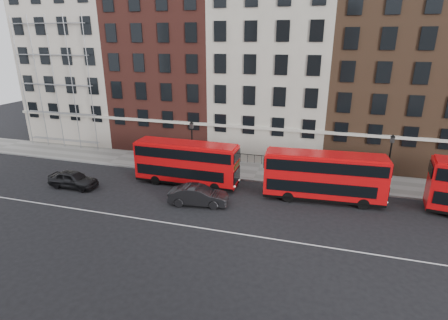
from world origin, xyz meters
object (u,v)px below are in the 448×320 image
(car_rear, at_px, (73,179))
(car_front, at_px, (198,195))
(bus_c, at_px, (324,176))
(bus_b, at_px, (186,162))

(car_rear, bearing_deg, car_front, -89.96)
(bus_c, bearing_deg, car_front, -162.63)
(bus_c, xyz_separation_m, car_front, (-10.00, -3.83, -1.45))
(bus_b, distance_m, bus_c, 12.62)
(bus_b, distance_m, car_rear, 10.77)
(bus_b, xyz_separation_m, car_front, (2.61, -3.83, -1.41))
(bus_c, bearing_deg, car_rear, -174.19)
(car_rear, height_order, car_front, car_front)
(bus_b, xyz_separation_m, bus_c, (12.62, -0.00, 0.04))
(bus_b, bearing_deg, bus_c, 0.89)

